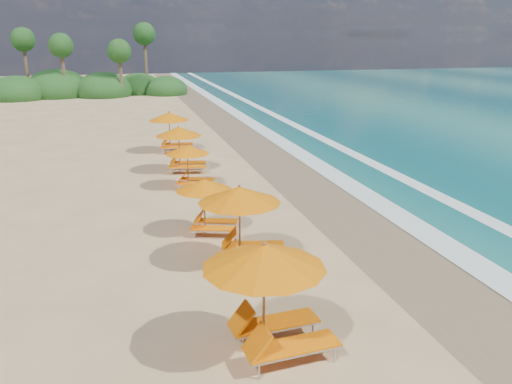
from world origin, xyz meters
name	(u,v)px	position (x,y,z in m)	size (l,w,h in m)	color
ground	(256,223)	(0.00, 0.00, 0.00)	(160.00, 160.00, 0.00)	tan
wet_sand	(355,214)	(4.00, 0.00, 0.01)	(4.00, 160.00, 0.01)	#856F4F
surf_foam	(417,208)	(6.70, 0.00, 0.03)	(4.00, 160.00, 0.01)	white
station_1	(273,291)	(-1.77, -8.14, 1.49)	(3.03, 2.84, 2.66)	olive
station_2	(246,220)	(-1.21, -3.41, 1.41)	(3.05, 2.92, 2.51)	olive
station_3	(209,202)	(-1.84, -0.56, 1.12)	(2.55, 2.49, 2.01)	olive
station_4	(191,164)	(-1.64, 5.27, 1.14)	(2.61, 2.57, 2.03)	olive
station_5	(183,146)	(-1.62, 8.34, 1.33)	(2.84, 2.72, 2.37)	olive
station_6	(173,129)	(-1.60, 13.23, 1.36)	(2.83, 2.67, 2.42)	olive
treeline	(67,88)	(-9.94, 45.51, 1.00)	(25.80, 8.80, 9.74)	#163D14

